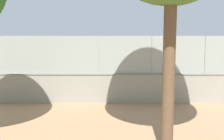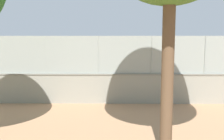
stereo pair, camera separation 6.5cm
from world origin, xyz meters
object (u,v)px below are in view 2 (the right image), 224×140
(sports_ball, at_px, (44,95))
(spare_ball_by_wall, at_px, (223,98))
(player_crossing_court, at_px, (63,79))
(player_baseline_waiting, at_px, (153,67))

(sports_ball, bearing_deg, spare_ball_by_wall, 175.42)
(player_crossing_court, distance_m, spare_ball_by_wall, 10.92)
(spare_ball_by_wall, bearing_deg, player_baseline_waiting, -74.44)
(player_crossing_court, distance_m, sports_ball, 1.97)
(player_baseline_waiting, bearing_deg, sports_ball, 47.25)
(sports_ball, height_order, spare_ball_by_wall, spare_ball_by_wall)
(player_crossing_court, bearing_deg, spare_ball_by_wall, 167.22)
(spare_ball_by_wall, bearing_deg, player_crossing_court, -12.78)
(sports_ball, distance_m, spare_ball_by_wall, 11.65)
(player_crossing_court, height_order, spare_ball_by_wall, player_crossing_court)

